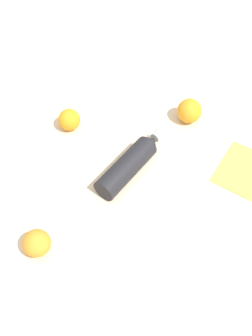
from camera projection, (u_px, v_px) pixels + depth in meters
ground_plane at (116, 170)px, 1.03m from camera, size 2.40×2.40×0.00m
water_bottle at (131, 163)px, 1.01m from camera, size 0.27×0.11×0.06m
orange_0 at (37, 243)px, 0.87m from camera, size 0.07×0.07×0.07m
orange_1 at (69, 120)px, 1.10m from camera, size 0.07×0.07×0.07m
orange_2 at (189, 111)px, 1.12m from camera, size 0.08×0.08×0.08m
folded_napkin at (244, 170)px, 1.03m from camera, size 0.18×0.15×0.01m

